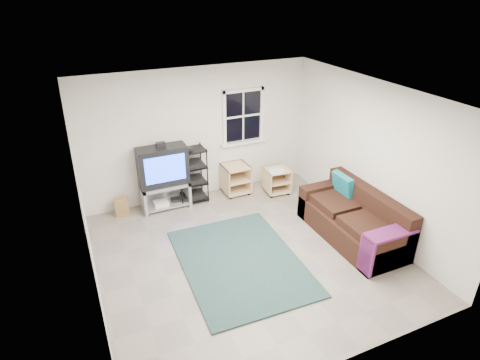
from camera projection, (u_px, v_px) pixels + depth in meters
name	position (u px, v px, depth m)	size (l,w,h in m)	color
room	(243.00, 120.00, 8.05)	(4.60, 4.62, 4.60)	gray
tv_unit	(163.00, 172.00, 7.56)	(0.92, 0.46, 1.35)	#9B9BA3
av_rack	(192.00, 178.00, 7.89)	(0.57, 0.41, 1.14)	black
side_table_left	(235.00, 178.00, 8.29)	(0.52, 0.52, 0.61)	#DAB886
side_table_right	(276.00, 178.00, 8.30)	(0.52, 0.52, 0.55)	#DAB886
sofa	(354.00, 221.00, 6.81)	(0.90, 2.03, 0.93)	black
shag_rug	(240.00, 262.00, 6.32)	(1.77, 2.43, 0.03)	black
paper_bag	(122.00, 207.00, 7.52)	(0.25, 0.16, 0.35)	#966C43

